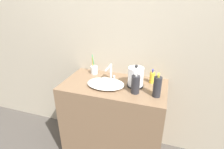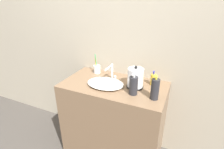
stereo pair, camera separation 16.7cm
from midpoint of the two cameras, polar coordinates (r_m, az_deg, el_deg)
The scene contains 9 objects.
wall_back at distance 1.83m, azimuth 0.85°, elevation 12.98°, with size 6.00×0.04×2.60m.
vanity_counter at distance 1.94m, azimuth -1.96°, elevation -14.70°, with size 1.01×0.55×0.87m.
sink_basin at distance 1.67m, azimuth -4.94°, elevation -3.07°, with size 0.36×0.27×0.04m.
faucet at distance 1.75m, azimuth -3.21°, elevation 1.02°, with size 0.06×0.17×0.16m.
electric_kettle at distance 1.64m, azimuth 4.87°, elevation -1.05°, with size 0.16×0.16×0.22m.
toothbrush_cup at distance 1.94m, azimuth -8.30°, elevation 1.53°, with size 0.08×0.08×0.22m.
lotion_bottle at distance 1.49m, azimuth 11.47°, elevation -4.02°, with size 0.07×0.07×0.22m.
shampoo_bottle at distance 1.52m, azimuth 4.57°, elevation -3.30°, with size 0.07×0.07×0.20m.
mouthwash_bottle at distance 1.73m, azimuth 10.33°, elevation -1.03°, with size 0.05×0.05×0.15m.
Camera 1 is at (0.45, -1.17, 1.65)m, focal length 28.00 mm.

